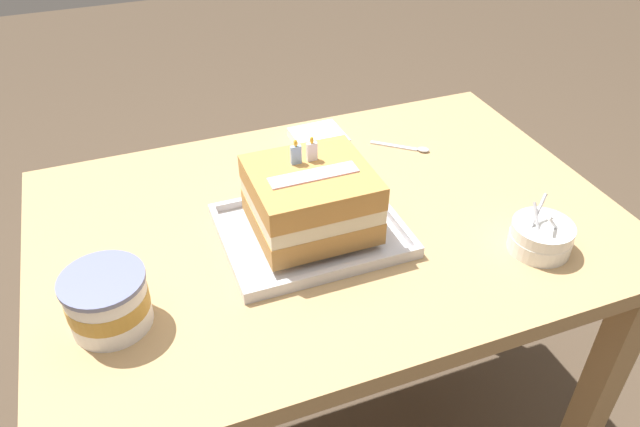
{
  "coord_description": "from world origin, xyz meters",
  "views": [
    {
      "loc": [
        -0.35,
        -0.89,
        1.5
      ],
      "look_at": [
        -0.03,
        -0.02,
        0.8
      ],
      "focal_mm": 34.31,
      "sensor_mm": 36.0,
      "label": 1
    }
  ],
  "objects_px": {
    "foil_tray": "(311,232)",
    "ice_cream_tub": "(107,301)",
    "serving_spoon_near_tray": "(411,148)",
    "bowl_stack": "(541,237)",
    "napkin_pile": "(318,138)",
    "birthday_cake": "(311,199)"
  },
  "relations": [
    {
      "from": "foil_tray",
      "to": "ice_cream_tub",
      "type": "distance_m",
      "value": 0.39
    },
    {
      "from": "ice_cream_tub",
      "to": "serving_spoon_near_tray",
      "type": "distance_m",
      "value": 0.76
    },
    {
      "from": "bowl_stack",
      "to": "foil_tray",
      "type": "bearing_deg",
      "value": 153.79
    },
    {
      "from": "ice_cream_tub",
      "to": "napkin_pile",
      "type": "height_order",
      "value": "ice_cream_tub"
    },
    {
      "from": "foil_tray",
      "to": "bowl_stack",
      "type": "relative_size",
      "value": 2.95
    },
    {
      "from": "foil_tray",
      "to": "bowl_stack",
      "type": "height_order",
      "value": "bowl_stack"
    },
    {
      "from": "ice_cream_tub",
      "to": "serving_spoon_near_tray",
      "type": "bearing_deg",
      "value": 23.96
    },
    {
      "from": "ice_cream_tub",
      "to": "bowl_stack",
      "type": "bearing_deg",
      "value": -6.77
    },
    {
      "from": "ice_cream_tub",
      "to": "birthday_cake",
      "type": "bearing_deg",
      "value": 14.49
    },
    {
      "from": "bowl_stack",
      "to": "napkin_pile",
      "type": "distance_m",
      "value": 0.56
    },
    {
      "from": "napkin_pile",
      "to": "serving_spoon_near_tray",
      "type": "bearing_deg",
      "value": -30.46
    },
    {
      "from": "foil_tray",
      "to": "birthday_cake",
      "type": "height_order",
      "value": "birthday_cake"
    },
    {
      "from": "serving_spoon_near_tray",
      "to": "foil_tray",
      "type": "bearing_deg",
      "value": -146.64
    },
    {
      "from": "foil_tray",
      "to": "napkin_pile",
      "type": "bearing_deg",
      "value": 67.09
    },
    {
      "from": "bowl_stack",
      "to": "ice_cream_tub",
      "type": "distance_m",
      "value": 0.75
    },
    {
      "from": "bowl_stack",
      "to": "serving_spoon_near_tray",
      "type": "distance_m",
      "value": 0.4
    },
    {
      "from": "bowl_stack",
      "to": "ice_cream_tub",
      "type": "height_order",
      "value": "bowl_stack"
    },
    {
      "from": "foil_tray",
      "to": "ice_cream_tub",
      "type": "bearing_deg",
      "value": -165.52
    },
    {
      "from": "bowl_stack",
      "to": "serving_spoon_near_tray",
      "type": "bearing_deg",
      "value": 97.43
    },
    {
      "from": "foil_tray",
      "to": "bowl_stack",
      "type": "bearing_deg",
      "value": -26.21
    },
    {
      "from": "foil_tray",
      "to": "ice_cream_tub",
      "type": "height_order",
      "value": "ice_cream_tub"
    },
    {
      "from": "birthday_cake",
      "to": "napkin_pile",
      "type": "xyz_separation_m",
      "value": [
        0.14,
        0.32,
        -0.07
      ]
    }
  ]
}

